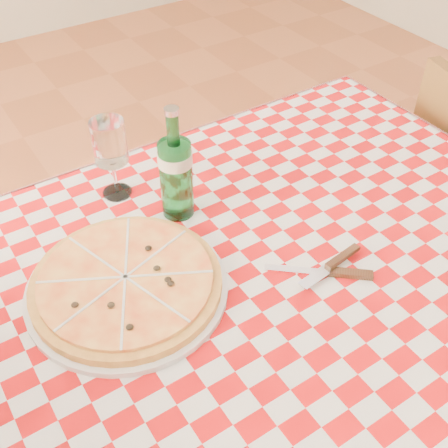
% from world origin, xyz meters
% --- Properties ---
extents(dining_table, '(1.20, 0.80, 0.75)m').
position_xyz_m(dining_table, '(0.00, 0.00, 0.66)').
color(dining_table, brown).
rests_on(dining_table, ground).
extents(tablecloth, '(1.30, 0.90, 0.01)m').
position_xyz_m(tablecloth, '(0.00, 0.00, 0.75)').
color(tablecloth, '#A40A0C').
rests_on(tablecloth, dining_table).
extents(pizza_plate, '(0.44, 0.44, 0.05)m').
position_xyz_m(pizza_plate, '(-0.22, 0.06, 0.78)').
color(pizza_plate, '#C99043').
rests_on(pizza_plate, tablecloth).
extents(water_bottle, '(0.08, 0.08, 0.24)m').
position_xyz_m(water_bottle, '(-0.04, 0.20, 0.88)').
color(water_bottle, '#1A6B2E').
rests_on(water_bottle, tablecloth).
extents(wine_glass, '(0.09, 0.09, 0.18)m').
position_xyz_m(wine_glass, '(-0.12, 0.32, 0.85)').
color(wine_glass, silver).
rests_on(wine_glass, tablecloth).
extents(cutlery, '(0.24, 0.22, 0.02)m').
position_xyz_m(cutlery, '(0.10, -0.10, 0.77)').
color(cutlery, silver).
rests_on(cutlery, tablecloth).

